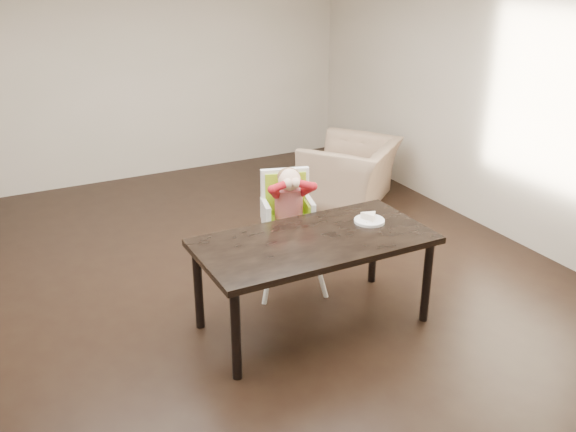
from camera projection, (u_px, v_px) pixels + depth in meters
ground at (236, 297)px, 5.54m from camera, size 7.00×7.00×0.00m
room_walls at (228, 82)px, 4.82m from camera, size 6.02×7.02×2.71m
dining_table at (314, 248)px, 4.90m from camera, size 1.80×0.90×0.75m
high_chair at (288, 203)px, 5.45m from camera, size 0.57×0.57×1.10m
plate at (369, 219)px, 5.15m from camera, size 0.32×0.32×0.07m
armchair at (351, 162)px, 7.47m from camera, size 1.30×1.23×0.95m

